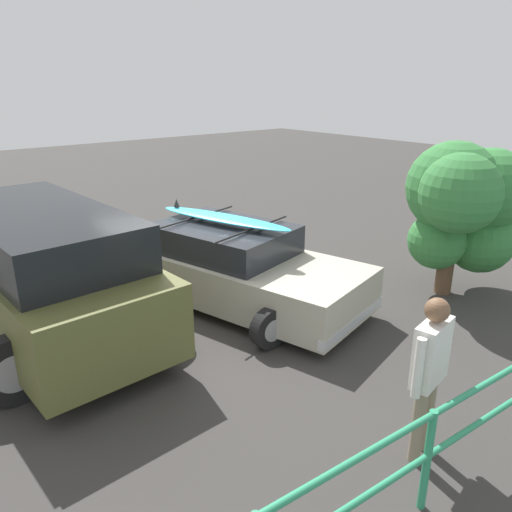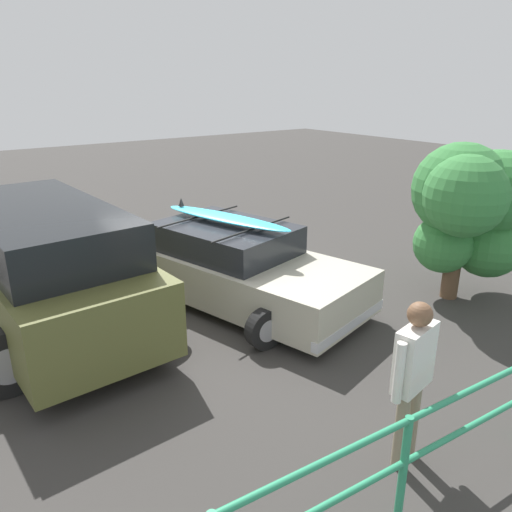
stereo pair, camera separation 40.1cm
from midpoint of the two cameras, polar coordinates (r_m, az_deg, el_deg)
The scene contains 5 objects.
ground_plane at distance 8.63m, azimuth -8.15°, elevation -4.55°, with size 44.00×44.00×0.02m, color #383533.
sedan_car at distance 8.16m, azimuth -4.31°, elevation -1.12°, with size 2.97×4.74×1.56m.
suv_car at distance 7.68m, azimuth -24.65°, elevation -1.48°, with size 2.79×4.93×1.85m.
person_bystander at distance 4.89m, azimuth 17.02°, elevation -11.84°, with size 0.64×0.27×1.67m.
bush_near_left at distance 8.71m, azimuth 21.61°, elevation 5.69°, with size 2.18×1.75×2.58m.
Camera 1 is at (4.18, 6.67, 3.48)m, focal length 35.00 mm.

